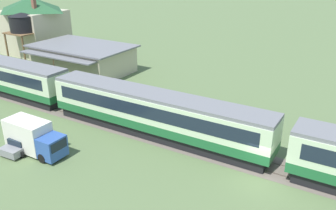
{
  "coord_description": "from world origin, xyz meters",
  "views": [
    {
      "loc": [
        5.64,
        -22.65,
        15.22
      ],
      "look_at": [
        -9.1,
        1.86,
        3.29
      ],
      "focal_mm": 38.0,
      "sensor_mm": 36.0,
      "label": 1
    }
  ],
  "objects_px": {
    "station_building": "(83,58)",
    "parked_car_grey": "(25,142)",
    "delivery_truck_blue": "(34,137)",
    "passenger_train": "(158,113)",
    "water_tower": "(23,23)",
    "station_house_dark_green_roof": "(34,25)",
    "yard_tree_0": "(46,18)"
  },
  "relations": [
    {
      "from": "water_tower",
      "to": "yard_tree_0",
      "type": "relative_size",
      "value": 1.02
    },
    {
      "from": "station_building",
      "to": "delivery_truck_blue",
      "type": "relative_size",
      "value": 2.55
    },
    {
      "from": "passenger_train",
      "to": "water_tower",
      "type": "height_order",
      "value": "water_tower"
    },
    {
      "from": "water_tower",
      "to": "delivery_truck_blue",
      "type": "xyz_separation_m",
      "value": [
        24.57,
        -19.11,
        -4.4
      ]
    },
    {
      "from": "parked_car_grey",
      "to": "passenger_train",
      "type": "bearing_deg",
      "value": -50.68
    },
    {
      "from": "station_house_dark_green_roof",
      "to": "yard_tree_0",
      "type": "xyz_separation_m",
      "value": [
        -3.76,
        5.9,
        0.05
      ]
    },
    {
      "from": "passenger_train",
      "to": "water_tower",
      "type": "relative_size",
      "value": 9.18
    },
    {
      "from": "water_tower",
      "to": "yard_tree_0",
      "type": "height_order",
      "value": "water_tower"
    },
    {
      "from": "station_house_dark_green_roof",
      "to": "passenger_train",
      "type": "bearing_deg",
      "value": -23.91
    },
    {
      "from": "passenger_train",
      "to": "parked_car_grey",
      "type": "height_order",
      "value": "passenger_train"
    },
    {
      "from": "station_building",
      "to": "water_tower",
      "type": "xyz_separation_m",
      "value": [
        -11.92,
        -0.13,
        3.85
      ]
    },
    {
      "from": "station_house_dark_green_roof",
      "to": "parked_car_grey",
      "type": "distance_m",
      "value": 34.85
    },
    {
      "from": "station_building",
      "to": "yard_tree_0",
      "type": "distance_m",
      "value": 20.67
    },
    {
      "from": "station_building",
      "to": "parked_car_grey",
      "type": "xyz_separation_m",
      "value": [
        11.51,
        -19.29,
        -1.32
      ]
    },
    {
      "from": "parked_car_grey",
      "to": "yard_tree_0",
      "type": "distance_m",
      "value": 41.59
    },
    {
      "from": "passenger_train",
      "to": "delivery_truck_blue",
      "type": "bearing_deg",
      "value": -132.66
    },
    {
      "from": "station_house_dark_green_roof",
      "to": "parked_car_grey",
      "type": "bearing_deg",
      "value": -41.79
    },
    {
      "from": "passenger_train",
      "to": "station_house_dark_green_roof",
      "type": "distance_m",
      "value": 37.46
    },
    {
      "from": "passenger_train",
      "to": "station_building",
      "type": "height_order",
      "value": "passenger_train"
    },
    {
      "from": "station_house_dark_green_roof",
      "to": "yard_tree_0",
      "type": "relative_size",
      "value": 1.42
    },
    {
      "from": "water_tower",
      "to": "parked_car_grey",
      "type": "height_order",
      "value": "water_tower"
    },
    {
      "from": "parked_car_grey",
      "to": "water_tower",
      "type": "bearing_deg",
      "value": 46.66
    },
    {
      "from": "delivery_truck_blue",
      "to": "yard_tree_0",
      "type": "distance_m",
      "value": 42.3
    },
    {
      "from": "station_building",
      "to": "station_house_dark_green_roof",
      "type": "xyz_separation_m",
      "value": [
        -14.28,
        3.76,
        2.85
      ]
    },
    {
      "from": "station_building",
      "to": "delivery_truck_blue",
      "type": "distance_m",
      "value": 23.03
    },
    {
      "from": "passenger_train",
      "to": "yard_tree_0",
      "type": "distance_m",
      "value": 43.45
    },
    {
      "from": "station_building",
      "to": "yard_tree_0",
      "type": "xyz_separation_m",
      "value": [
        -18.04,
        9.67,
        2.9
      ]
    },
    {
      "from": "water_tower",
      "to": "parked_car_grey",
      "type": "distance_m",
      "value": 30.71
    },
    {
      "from": "passenger_train",
      "to": "station_house_dark_green_roof",
      "type": "height_order",
      "value": "station_house_dark_green_roof"
    },
    {
      "from": "water_tower",
      "to": "passenger_train",
      "type": "bearing_deg",
      "value": -19.49
    },
    {
      "from": "station_house_dark_green_roof",
      "to": "water_tower",
      "type": "bearing_deg",
      "value": -58.75
    },
    {
      "from": "yard_tree_0",
      "to": "delivery_truck_blue",
      "type": "bearing_deg",
      "value": -43.29
    }
  ]
}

